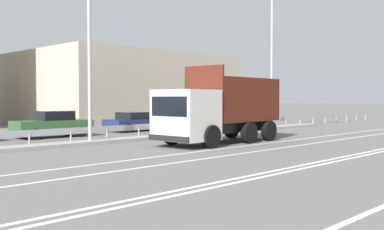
# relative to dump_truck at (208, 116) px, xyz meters

# --- Properties ---
(ground_plane) EXTENTS (320.00, 320.00, 0.00)m
(ground_plane) POSITION_rel_dump_truck_xyz_m (0.83, 1.67, -1.36)
(ground_plane) COLOR #605E5B
(lane_strip_0) EXTENTS (57.96, 0.16, 0.01)m
(lane_strip_0) POSITION_rel_dump_truck_xyz_m (1.01, -1.76, -1.36)
(lane_strip_0) COLOR silver
(lane_strip_0) RESTS_ON ground_plane
(lane_strip_1) EXTENTS (57.96, 0.16, 0.01)m
(lane_strip_1) POSITION_rel_dump_truck_xyz_m (1.01, -3.43, -1.36)
(lane_strip_1) COLOR silver
(lane_strip_1) RESTS_ON ground_plane
(lane_strip_2) EXTENTS (57.96, 0.16, 0.01)m
(lane_strip_2) POSITION_rel_dump_truck_xyz_m (1.01, -6.83, -1.36)
(lane_strip_2) COLOR silver
(lane_strip_2) RESTS_ON ground_plane
(lane_strip_3) EXTENTS (57.96, 0.16, 0.01)m
(lane_strip_3) POSITION_rel_dump_truck_xyz_m (1.01, -7.21, -1.36)
(lane_strip_3) COLOR silver
(lane_strip_3) RESTS_ON ground_plane
(median_island) EXTENTS (31.88, 1.10, 0.18)m
(median_island) POSITION_rel_dump_truck_xyz_m (0.83, 4.04, -1.27)
(median_island) COLOR gray
(median_island) RESTS_ON ground_plane
(median_guardrail) EXTENTS (57.96, 0.09, 0.78)m
(median_guardrail) POSITION_rel_dump_truck_xyz_m (0.83, 5.02, -0.79)
(median_guardrail) COLOR #9EA0A5
(median_guardrail) RESTS_ON ground_plane
(dump_truck) EXTENTS (7.51, 3.01, 3.78)m
(dump_truck) POSITION_rel_dump_truck_xyz_m (0.00, 0.00, 0.00)
(dump_truck) COLOR silver
(dump_truck) RESTS_ON ground_plane
(median_road_sign) EXTENTS (0.85, 0.16, 2.29)m
(median_road_sign) POSITION_rel_dump_truck_xyz_m (3.95, 4.04, -0.11)
(median_road_sign) COLOR white
(median_road_sign) RESTS_ON ground_plane
(street_lamp_1) EXTENTS (0.70, 2.47, 9.22)m
(street_lamp_1) POSITION_rel_dump_truck_xyz_m (-3.96, 3.94, 3.77)
(street_lamp_1) COLOR #ADADB2
(street_lamp_1) RESTS_ON ground_plane
(street_lamp_2) EXTENTS (0.70, 2.76, 9.83)m
(street_lamp_2) POSITION_rel_dump_truck_xyz_m (11.49, 4.02, 4.11)
(street_lamp_2) COLOR #ADADB2
(street_lamp_2) RESTS_ON ground_plane
(parked_car_3) EXTENTS (4.43, 2.00, 1.51)m
(parked_car_3) POSITION_rel_dump_truck_xyz_m (-3.31, 8.98, -0.60)
(parked_car_3) COLOR #335B33
(parked_car_3) RESTS_ON ground_plane
(parked_car_4) EXTENTS (3.87, 2.02, 1.30)m
(parked_car_4) POSITION_rel_dump_truck_xyz_m (2.88, 9.50, -0.69)
(parked_car_4) COLOR navy
(parked_car_4) RESTS_ON ground_plane
(parked_car_5) EXTENTS (4.27, 2.18, 1.52)m
(parked_car_5) POSITION_rel_dump_truck_xyz_m (8.73, 9.40, -0.59)
(parked_car_5) COLOR #B27A14
(parked_car_5) RESTS_ON ground_plane
(background_building_1) EXTENTS (18.42, 15.30, 6.25)m
(background_building_1) POSITION_rel_dump_truck_xyz_m (10.18, 20.87, 1.76)
(background_building_1) COLOR #B7AD99
(background_building_1) RESTS_ON ground_plane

